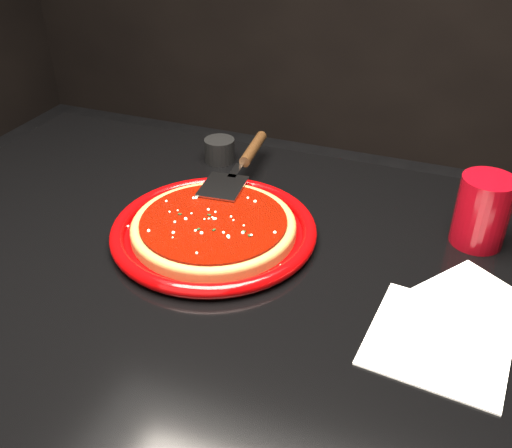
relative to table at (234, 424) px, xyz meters
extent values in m
cube|color=black|center=(0.00, 0.00, 0.00)|extent=(1.20, 0.80, 0.75)
cylinder|color=#7A0203|center=(-0.05, 0.05, 0.39)|extent=(0.35, 0.35, 0.02)
cylinder|color=brown|center=(-0.05, 0.05, 0.39)|extent=(0.28, 0.28, 0.01)
torus|color=brown|center=(-0.05, 0.05, 0.40)|extent=(0.28, 0.28, 0.02)
cylinder|color=#630800|center=(-0.05, 0.05, 0.40)|extent=(0.25, 0.25, 0.01)
cylinder|color=maroon|center=(0.34, 0.19, 0.43)|extent=(0.10, 0.10, 0.11)
cube|color=white|center=(0.31, -0.06, 0.38)|extent=(0.18, 0.18, 0.00)
cube|color=white|center=(0.35, 0.03, 0.38)|extent=(0.20, 0.20, 0.00)
cylinder|color=black|center=(-0.15, 0.30, 0.40)|extent=(0.06, 0.06, 0.05)
camera|label=1|loc=(0.29, -0.62, 0.89)|focal=40.00mm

